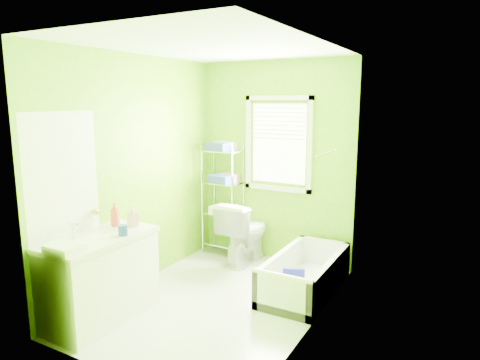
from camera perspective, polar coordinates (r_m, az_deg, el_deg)
The scene contains 9 objects.
ground at distance 4.73m, azimuth -3.03°, elevation -15.72°, with size 2.90×2.90×0.00m, color silver.
room_envelope at distance 4.28m, azimuth -3.23°, elevation 3.19°, with size 2.14×2.94×2.62m.
window at distance 5.51m, azimuth 5.14°, elevation 5.49°, with size 0.92×0.05×1.22m.
door at distance 4.34m, azimuth -22.17°, elevation -4.85°, with size 0.09×0.80×2.00m.
right_wall_decor at distance 3.86m, azimuth 9.78°, elevation -1.16°, with size 0.04×1.48×1.17m.
bathtub at distance 4.91m, azimuth 8.54°, elevation -13.02°, with size 0.64×1.36×0.44m.
toilet at distance 5.63m, azimuth 0.65°, elevation -6.87°, with size 0.46×0.81×0.82m, color white.
vanity at distance 4.40m, azimuth -18.17°, elevation -11.98°, with size 0.57×1.12×1.08m.
wire_shelf_unit at distance 5.81m, azimuth -2.13°, elevation -0.93°, with size 0.53×0.42×1.55m.
Camera 1 is at (2.26, -3.60, 2.09)m, focal length 32.00 mm.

